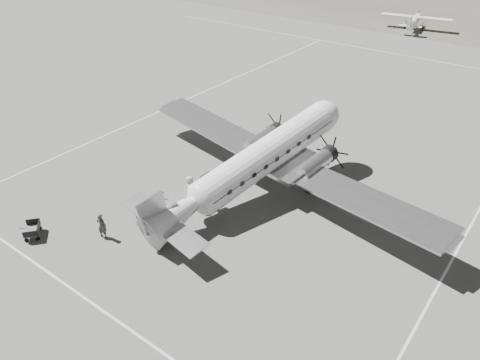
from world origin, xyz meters
name	(u,v)px	position (x,y,z in m)	size (l,w,h in m)	color
ground	(274,201)	(0.00, 0.00, 0.00)	(260.00, 260.00, 0.00)	slate
taxi_line_near	(122,324)	(0.00, -14.00, 0.01)	(60.00, 0.15, 0.01)	silver
taxi_line_right	(447,270)	(12.00, 0.00, 0.01)	(0.15, 80.00, 0.01)	silver
taxi_line_left	(183,101)	(-18.00, 10.00, 0.01)	(0.15, 60.00, 0.01)	silver
taxi_line_horizon	(443,62)	(0.00, 40.00, 0.01)	(90.00, 0.15, 0.01)	silver
dc3_airliner	(257,163)	(-1.46, -0.06, 2.58)	(27.12, 18.82, 5.17)	silver
light_plane_left	(414,22)	(-9.10, 54.63, 1.15)	(11.09, 9.00, 2.30)	white
baggage_cart_near	(150,212)	(-5.43, -6.79, 0.53)	(1.87, 1.32, 1.05)	#525252
baggage_cart_far	(32,230)	(-10.09, -12.54, 0.42)	(1.48, 1.04, 0.83)	#525252
ground_crew	(102,226)	(-6.40, -9.93, 0.88)	(0.64, 0.42, 1.76)	#323232
ramp_agent	(163,202)	(-5.23, -5.73, 0.88)	(0.85, 0.66, 1.76)	#AAAAA8
passenger	(190,188)	(-4.80, -3.46, 0.96)	(0.94, 0.61, 1.92)	beige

